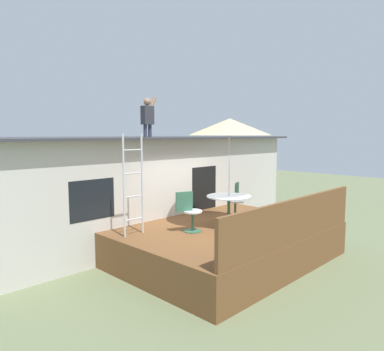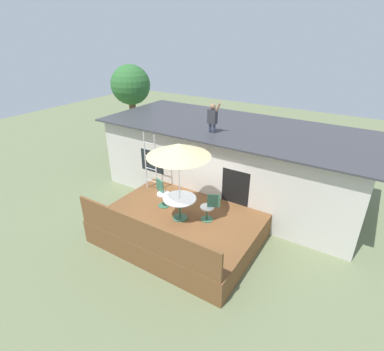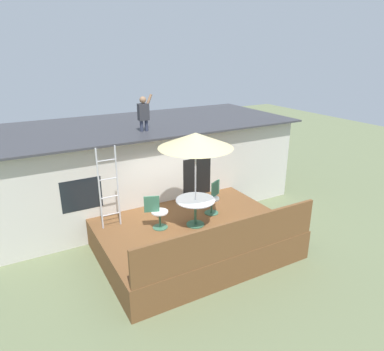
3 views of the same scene
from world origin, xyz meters
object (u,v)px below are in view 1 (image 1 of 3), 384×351
(step_ladder, at_px, (133,185))
(patio_chair_right, at_px, (236,201))
(patio_chair_left, at_px, (189,212))
(person_figure, at_px, (148,115))
(patio_umbrella, at_px, (230,127))
(patio_table, at_px, (229,202))

(step_ladder, bearing_deg, patio_chair_right, -12.01)
(patio_chair_right, bearing_deg, patio_chair_left, -24.75)
(person_figure, distance_m, patio_chair_right, 3.33)
(patio_umbrella, height_order, person_figure, person_figure)
(patio_umbrella, bearing_deg, patio_chair_left, 160.21)
(patio_table, relative_size, patio_chair_left, 1.13)
(patio_table, distance_m, patio_chair_right, 0.94)
(patio_umbrella, height_order, patio_chair_left, patio_umbrella)
(patio_table, xyz_separation_m, patio_chair_left, (-0.96, 0.35, -0.13))
(step_ladder, distance_m, patio_chair_left, 1.39)
(patio_chair_left, bearing_deg, patio_table, 0.00)
(step_ladder, bearing_deg, person_figure, 43.09)
(patio_table, xyz_separation_m, patio_chair_right, (0.83, 0.43, -0.13))
(patio_table, relative_size, step_ladder, 0.47)
(person_figure, relative_size, patio_chair_left, 1.21)
(patio_table, height_order, patio_chair_right, patio_chair_right)
(patio_umbrella, relative_size, patio_chair_right, 2.76)
(person_figure, distance_m, patio_chair_left, 3.24)
(patio_chair_right, bearing_deg, step_ladder, -39.45)
(patio_umbrella, xyz_separation_m, patio_chair_right, (0.83, 0.43, -1.89))
(patio_table, bearing_deg, person_figure, 97.06)
(step_ladder, bearing_deg, patio_chair_left, -33.65)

